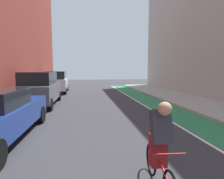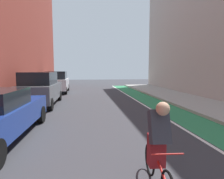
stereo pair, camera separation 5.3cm
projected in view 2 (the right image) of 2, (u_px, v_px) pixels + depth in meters
ground_plane at (106, 127)px, 6.98m from camera, size 71.04×71.04×0.00m
bike_lane_paint at (174, 112)px, 9.45m from camera, size 1.60×32.29×0.00m
lane_divider_stripe at (157, 113)px, 9.32m from camera, size 0.12×32.29×0.00m
sidewalk_right at (219, 109)px, 9.77m from camera, size 3.31×32.29×0.14m
parked_suv_gray at (40, 88)px, 11.15m from camera, size 1.92×4.51×1.98m
parked_suv_white at (57, 82)px, 17.55m from camera, size 2.11×4.34×1.98m
cyclist_mid at (158, 146)px, 3.21m from camera, size 0.48×1.69×1.60m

